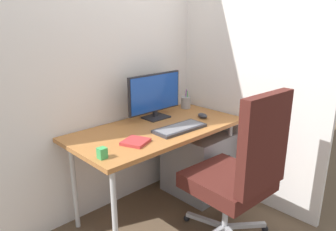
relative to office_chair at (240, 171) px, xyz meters
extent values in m
plane|color=brown|center=(-0.12, 0.68, -0.56)|extent=(8.00, 8.00, 0.00)
cube|color=white|center=(-0.12, 1.06, 0.84)|extent=(2.46, 0.04, 2.80)
cube|color=white|center=(0.60, 0.53, 0.84)|extent=(0.04, 1.76, 2.80)
cube|color=#B27038|center=(-0.12, 0.68, 0.15)|extent=(1.39, 0.69, 0.03)
cylinder|color=silver|center=(-0.73, 0.42, -0.21)|extent=(0.04, 0.04, 0.70)
cylinder|color=silver|center=(0.48, 0.42, -0.21)|extent=(0.04, 0.04, 0.70)
cylinder|color=silver|center=(-0.73, 0.94, -0.21)|extent=(0.04, 0.04, 0.70)
cylinder|color=silver|center=(0.48, 0.94, -0.21)|extent=(0.04, 0.04, 0.70)
sphere|color=black|center=(0.25, -0.10, -0.54)|extent=(0.05, 0.05, 0.05)
cube|color=#B2B5BA|center=(0.13, 0.00, -0.50)|extent=(0.27, 0.22, 0.03)
sphere|color=black|center=(0.27, 0.27, -0.54)|extent=(0.05, 0.05, 0.05)
cube|color=#B2B5BA|center=(0.14, 0.18, -0.50)|extent=(0.28, 0.20, 0.03)
sphere|color=black|center=(-0.08, 0.40, -0.54)|extent=(0.05, 0.05, 0.05)
cube|color=#B2B5BA|center=(-0.04, 0.25, -0.50)|extent=(0.12, 0.31, 0.03)
cylinder|color=#B2B5BA|center=(0.00, 0.10, -0.33)|extent=(0.04, 0.04, 0.31)
cube|color=#4C1E19|center=(0.00, 0.10, -0.12)|extent=(0.53, 0.54, 0.11)
cube|color=#4C1E19|center=(-0.01, -0.16, 0.25)|extent=(0.46, 0.09, 0.62)
cube|color=gray|center=(0.33, 0.66, -0.28)|extent=(0.45, 0.52, 0.57)
cube|color=#262628|center=(0.33, 0.39, -0.16)|extent=(0.23, 0.01, 0.02)
cube|color=black|center=(0.03, 0.87, 0.17)|extent=(0.20, 0.16, 0.01)
cube|color=black|center=(0.03, 0.88, 0.21)|extent=(0.04, 0.02, 0.06)
cube|color=black|center=(0.03, 0.88, 0.39)|extent=(0.54, 0.02, 0.32)
cube|color=#1947B2|center=(0.03, 0.87, 0.39)|extent=(0.52, 0.01, 0.30)
cube|color=#333338|center=(-0.04, 0.52, 0.18)|extent=(0.43, 0.19, 0.02)
cube|color=slate|center=(-0.04, 0.52, 0.19)|extent=(0.39, 0.16, 0.00)
ellipsoid|color=#333338|center=(0.31, 0.59, 0.19)|extent=(0.08, 0.12, 0.04)
cylinder|color=#9EA0A5|center=(0.44, 0.90, 0.22)|extent=(0.09, 0.09, 0.11)
cylinder|color=silver|center=(0.43, 0.90, 0.28)|extent=(0.03, 0.01, 0.11)
cylinder|color=silver|center=(0.44, 0.90, 0.28)|extent=(0.03, 0.01, 0.11)
torus|color=black|center=(0.44, 0.90, 0.23)|extent=(0.03, 0.04, 0.01)
cylinder|color=#3FAD59|center=(0.45, 0.90, 0.26)|extent=(0.02, 0.01, 0.13)
cylinder|color=purple|center=(0.45, 0.92, 0.27)|extent=(0.02, 0.01, 0.14)
cube|color=#B23333|center=(-0.45, 0.54, 0.18)|extent=(0.21, 0.21, 0.02)
cube|color=#3FAD59|center=(-0.75, 0.49, 0.20)|extent=(0.05, 0.05, 0.07)
camera|label=1|loc=(-1.67, -1.03, 0.98)|focal=33.69mm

